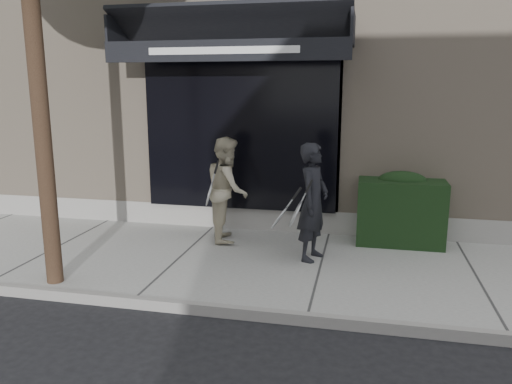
# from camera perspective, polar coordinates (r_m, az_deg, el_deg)

# --- Properties ---
(ground) EXTENTS (80.00, 80.00, 0.00)m
(ground) POSITION_cam_1_polar(r_m,az_deg,el_deg) (7.00, 7.38, -9.19)
(ground) COLOR black
(ground) RESTS_ON ground
(sidewalk) EXTENTS (20.00, 3.00, 0.12)m
(sidewalk) POSITION_cam_1_polar(r_m,az_deg,el_deg) (6.97, 7.39, -8.73)
(sidewalk) COLOR gray
(sidewalk) RESTS_ON ground
(curb) EXTENTS (20.00, 0.10, 0.14)m
(curb) POSITION_cam_1_polar(r_m,az_deg,el_deg) (5.55, 5.91, -14.23)
(curb) COLOR gray
(curb) RESTS_ON ground
(building_facade) EXTENTS (14.30, 8.04, 5.64)m
(building_facade) POSITION_cam_1_polar(r_m,az_deg,el_deg) (11.48, 9.99, 12.93)
(building_facade) COLOR tan
(building_facade) RESTS_ON ground
(hedge) EXTENTS (1.30, 0.70, 1.14)m
(hedge) POSITION_cam_1_polar(r_m,az_deg,el_deg) (8.00, 16.19, -1.93)
(hedge) COLOR black
(hedge) RESTS_ON sidewalk
(pedestrian_front) EXTENTS (0.80, 0.82, 1.65)m
(pedestrian_front) POSITION_cam_1_polar(r_m,az_deg,el_deg) (6.95, 6.51, -1.18)
(pedestrian_front) COLOR black
(pedestrian_front) RESTS_ON sidewalk
(pedestrian_back) EXTENTS (0.82, 0.96, 1.64)m
(pedestrian_back) POSITION_cam_1_polar(r_m,az_deg,el_deg) (7.82, -3.29, 0.34)
(pedestrian_back) COLOR beige
(pedestrian_back) RESTS_ON sidewalk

